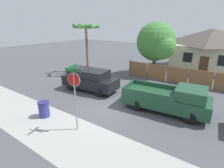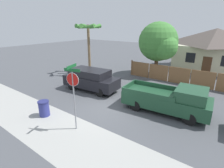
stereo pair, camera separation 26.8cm
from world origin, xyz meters
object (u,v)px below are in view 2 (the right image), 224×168
object	(u,v)px
red_suv	(91,79)
oak_tree	(159,43)
stop_sign	(73,87)
palm_tree	(88,31)
trash_bin	(44,108)
house	(214,48)
orange_pickup	(169,99)

from	to	relation	value
red_suv	oak_tree	bearing A→B (deg)	65.58
oak_tree	red_suv	xyz separation A→B (m)	(-2.65, -7.65, -2.51)
stop_sign	oak_tree	bearing A→B (deg)	77.30
palm_tree	red_suv	distance (m)	6.55
stop_sign	trash_bin	bearing A→B (deg)	167.82
house	red_suv	distance (m)	16.01
oak_tree	palm_tree	distance (m)	7.57
palm_tree	orange_pickup	distance (m)	11.77
palm_tree	orange_pickup	xyz separation A→B (m)	(10.47, -3.87, -3.73)
palm_tree	orange_pickup	size ratio (longest dim) A/B	0.99
palm_tree	stop_sign	size ratio (longest dim) A/B	1.53
oak_tree	house	bearing A→B (deg)	57.60
stop_sign	trash_bin	distance (m)	3.24
orange_pickup	trash_bin	distance (m)	7.73
stop_sign	trash_bin	xyz separation A→B (m)	(-2.63, -0.17, -1.89)
oak_tree	palm_tree	bearing A→B (deg)	-149.84
red_suv	stop_sign	size ratio (longest dim) A/B	1.38
red_suv	trash_bin	distance (m)	5.02
stop_sign	trash_bin	size ratio (longest dim) A/B	3.64
trash_bin	red_suv	bearing A→B (deg)	98.39
house	stop_sign	size ratio (longest dim) A/B	2.40
oak_tree	orange_pickup	xyz separation A→B (m)	(4.00, -7.63, -2.61)
house	red_suv	bearing A→B (deg)	-115.68
oak_tree	red_suv	bearing A→B (deg)	-109.10
oak_tree	trash_bin	size ratio (longest dim) A/B	5.82
orange_pickup	palm_tree	bearing A→B (deg)	154.40
oak_tree	trash_bin	distance (m)	13.08
house	trash_bin	bearing A→B (deg)	-107.75
red_suv	stop_sign	distance (m)	5.99
red_suv	orange_pickup	xyz separation A→B (m)	(6.65, 0.02, -0.10)
palm_tree	stop_sign	bearing A→B (deg)	-50.34
house	red_suv	world-z (taller)	house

